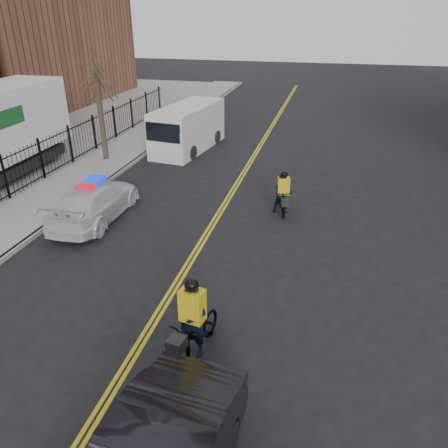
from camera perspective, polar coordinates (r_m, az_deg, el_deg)
The scene contains 12 objects.
ground at distance 13.48m, azimuth -5.94°, elevation -7.35°, with size 120.00×120.00×0.00m, color black.
center_line_left at distance 20.35m, azimuth 1.29°, elevation 4.94°, with size 0.10×60.00×0.01m, color yellow.
center_line_right at distance 20.32m, azimuth 1.73°, elevation 4.90°, with size 0.10×60.00×0.01m, color yellow.
sidewalk at distance 23.00m, azimuth -17.18°, elevation 6.51°, with size 3.00×60.00×0.15m, color gray.
curb at distance 22.28m, azimuth -13.82°, elevation 6.31°, with size 0.20×60.00×0.15m, color gray.
iron_fence at distance 23.51m, azimuth -20.68°, elevation 8.80°, with size 0.12×28.00×2.00m, color black, non-canonical shape.
warehouse_far at distance 43.80m, azimuth -26.54°, elevation 23.39°, with size 14.00×18.00×14.00m, color brown.
street_tree at distance 23.87m, azimuth -16.11°, elevation 16.00°, with size 3.20×3.20×4.80m.
police_cruiser at distance 17.63m, azimuth -16.59°, elevation 2.80°, with size 2.12×4.97×1.59m.
cargo_van at distance 25.65m, azimuth -4.88°, elevation 12.27°, with size 2.92×6.17×2.49m.
cyclist_near at distance 10.52m, azimuth -4.07°, elevation -13.44°, with size 1.13×2.25×2.11m.
cyclist_far at distance 17.55m, azimuth 7.70°, elevation 3.53°, with size 0.92×1.82×1.78m.
Camera 1 is at (4.01, -10.48, 7.48)m, focal length 35.00 mm.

